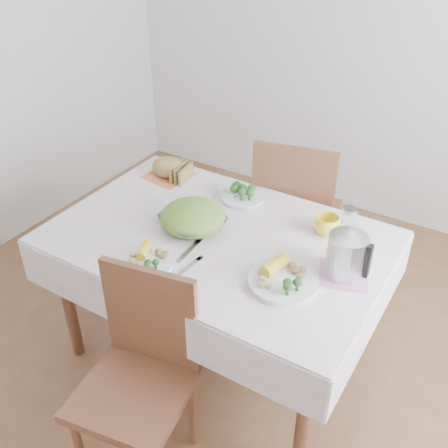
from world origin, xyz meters
The scene contains 20 objects.
floor centered at (0.00, 0.00, 0.00)m, with size 3.60×3.60×0.00m, color brown.
back_wall centered at (0.00, 1.80, 1.35)m, with size 3.60×3.60×0.00m, color silver.
dining_table centered at (0.00, 0.00, 0.38)m, with size 1.40×0.90×0.75m, color brown.
tablecloth centered at (0.00, 0.00, 0.76)m, with size 1.50×1.00×0.01m, color silver.
chair_near centered at (0.05, -0.70, 0.47)m, with size 0.42×0.42×0.92m, color brown.
chair_far centered at (0.07, 0.75, 0.47)m, with size 0.45×0.45×1.01m, color brown.
salad_bowl centered at (-0.13, -0.01, 0.80)m, with size 0.28×0.28×0.07m, color white.
dinner_plate_left centered at (-0.14, -0.33, 0.77)m, with size 0.23×0.23×0.02m, color white.
dinner_plate_right centered at (0.40, -0.15, 0.77)m, with size 0.28×0.28×0.02m, color white.
broccoli_plate centered at (-0.07, 0.34, 0.77)m, with size 0.23×0.23×0.02m, color beige.
napkin centered at (-0.53, 0.34, 0.76)m, with size 0.22×0.22×0.00m, color #DB7846.
bread_loaf centered at (-0.53, 0.34, 0.82)m, with size 0.17×0.16×0.10m, color olive.
fruit_bowl centered at (-0.14, 0.34, 0.78)m, with size 0.13×0.13×0.04m, color white.
yellow_mug centered at (0.41, 0.27, 0.81)m, with size 0.12×0.12×0.09m, color yellow.
glass_tumbler centered at (0.49, 0.34, 0.83)m, with size 0.06×0.06×0.12m, color white.
pink_tray centered at (0.59, 0.02, 0.77)m, with size 0.19×0.19×0.02m, color pink.
electric_kettle centered at (0.59, 0.02, 0.88)m, with size 0.16×0.16×0.22m, color #B2B5BA.
fork_left centered at (-0.04, -0.17, 0.76)m, with size 0.02×0.19×0.00m, color silver.
fork_right centered at (0.02, -0.26, 0.76)m, with size 0.02×0.17×0.00m, color silver.
knife centered at (-0.10, -0.34, 0.76)m, with size 0.02×0.18×0.00m, color silver.
Camera 1 is at (1.05, -1.65, 2.12)m, focal length 42.00 mm.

